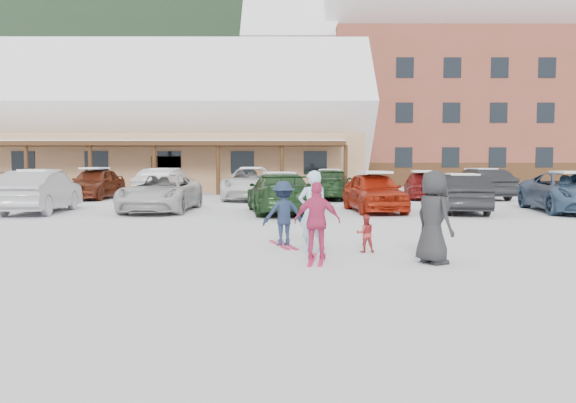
{
  "coord_description": "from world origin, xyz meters",
  "views": [
    {
      "loc": [
        0.27,
        -10.88,
        1.83
      ],
      "look_at": [
        0.3,
        1.0,
        1.0
      ],
      "focal_mm": 35.0,
      "sensor_mm": 36.0,
      "label": 1
    }
  ],
  "objects_px": {
    "parked_car_4": "(374,192)",
    "parked_car_9": "(165,184)",
    "parked_car_10": "(252,184)",
    "toddler_red": "(365,234)",
    "child_magenta": "(317,221)",
    "parked_car_1": "(40,192)",
    "parked_car_7": "(34,184)",
    "parked_car_3": "(279,193)",
    "parked_car_12": "(423,185)",
    "alpine_hotel": "(449,83)",
    "parked_car_11": "(330,184)",
    "parked_car_13": "(480,184)",
    "lamp_post": "(327,130)",
    "parked_car_2": "(161,193)",
    "day_lodge": "(152,132)",
    "adult_skier": "(313,211)",
    "child_navy": "(283,213)",
    "parked_car_8": "(95,184)",
    "parked_car_5": "(462,194)",
    "bystander_dark": "(433,217)",
    "parked_car_6": "(570,192)"
  },
  "relations": [
    {
      "from": "parked_car_9",
      "to": "parked_car_2",
      "type": "bearing_deg",
      "value": 110.36
    },
    {
      "from": "parked_car_2",
      "to": "bystander_dark",
      "type": "bearing_deg",
      "value": -53.94
    },
    {
      "from": "toddler_red",
      "to": "parked_car_8",
      "type": "distance_m",
      "value": 20.06
    },
    {
      "from": "parked_car_7",
      "to": "parked_car_11",
      "type": "relative_size",
      "value": 0.99
    },
    {
      "from": "alpine_hotel",
      "to": "parked_car_5",
      "type": "xyz_separation_m",
      "value": [
        -7.63,
        -28.55,
        -7.93
      ]
    },
    {
      "from": "parked_car_1",
      "to": "parked_car_7",
      "type": "xyz_separation_m",
      "value": [
        -3.89,
        8.12,
        -0.04
      ]
    },
    {
      "from": "parked_car_4",
      "to": "parked_car_10",
      "type": "relative_size",
      "value": 0.77
    },
    {
      "from": "toddler_red",
      "to": "parked_car_7",
      "type": "distance_m",
      "value": 22.38
    },
    {
      "from": "parked_car_3",
      "to": "parked_car_4",
      "type": "distance_m",
      "value": 3.57
    },
    {
      "from": "parked_car_1",
      "to": "parked_car_11",
      "type": "relative_size",
      "value": 0.92
    },
    {
      "from": "parked_car_8",
      "to": "parked_car_6",
      "type": "bearing_deg",
      "value": -17.33
    },
    {
      "from": "parked_car_3",
      "to": "parked_car_12",
      "type": "relative_size",
      "value": 1.22
    },
    {
      "from": "parked_car_2",
      "to": "toddler_red",
      "type": "bearing_deg",
      "value": -54.7
    },
    {
      "from": "parked_car_9",
      "to": "parked_car_10",
      "type": "xyz_separation_m",
      "value": [
        4.34,
        -0.46,
        0.03
      ]
    },
    {
      "from": "parked_car_5",
      "to": "parked_car_13",
      "type": "height_order",
      "value": "parked_car_13"
    },
    {
      "from": "parked_car_9",
      "to": "parked_car_13",
      "type": "xyz_separation_m",
      "value": [
        15.77,
        0.12,
        -0.0
      ]
    },
    {
      "from": "child_navy",
      "to": "lamp_post",
      "type": "bearing_deg",
      "value": -113.47
    },
    {
      "from": "toddler_red",
      "to": "parked_car_1",
      "type": "xyz_separation_m",
      "value": [
        -10.54,
        9.0,
        0.38
      ]
    },
    {
      "from": "adult_skier",
      "to": "bystander_dark",
      "type": "distance_m",
      "value": 2.52
    },
    {
      "from": "adult_skier",
      "to": "parked_car_11",
      "type": "height_order",
      "value": "adult_skier"
    },
    {
      "from": "lamp_post",
      "to": "toddler_red",
      "type": "xyz_separation_m",
      "value": [
        -0.97,
        -24.6,
        -3.48
      ]
    },
    {
      "from": "day_lodge",
      "to": "parked_car_10",
      "type": "bearing_deg",
      "value": -56.33
    },
    {
      "from": "parked_car_8",
      "to": "child_magenta",
      "type": "bearing_deg",
      "value": -56.9
    },
    {
      "from": "lamp_post",
      "to": "parked_car_1",
      "type": "xyz_separation_m",
      "value": [
        -11.51,
        -15.61,
        -3.1
      ]
    },
    {
      "from": "toddler_red",
      "to": "parked_car_9",
      "type": "distance_m",
      "value": 18.3
    },
    {
      "from": "toddler_red",
      "to": "lamp_post",
      "type": "bearing_deg",
      "value": -95.71
    },
    {
      "from": "child_magenta",
      "to": "parked_car_10",
      "type": "bearing_deg",
      "value": -75.5
    },
    {
      "from": "child_magenta",
      "to": "parked_car_9",
      "type": "height_order",
      "value": "parked_car_9"
    },
    {
      "from": "parked_car_9",
      "to": "child_magenta",
      "type": "bearing_deg",
      "value": 120.15
    },
    {
      "from": "parked_car_6",
      "to": "parked_car_13",
      "type": "bearing_deg",
      "value": 102.33
    },
    {
      "from": "child_magenta",
      "to": "parked_car_13",
      "type": "relative_size",
      "value": 0.32
    },
    {
      "from": "parked_car_2",
      "to": "parked_car_9",
      "type": "xyz_separation_m",
      "value": [
        -1.35,
        7.06,
        0.05
      ]
    },
    {
      "from": "parked_car_2",
      "to": "parked_car_7",
      "type": "xyz_separation_m",
      "value": [
        -8.13,
        7.55,
        0.02
      ]
    },
    {
      "from": "alpine_hotel",
      "to": "child_magenta",
      "type": "bearing_deg",
      "value": -109.24
    },
    {
      "from": "parked_car_10",
      "to": "parked_car_3",
      "type": "bearing_deg",
      "value": -77.95
    },
    {
      "from": "adult_skier",
      "to": "parked_car_9",
      "type": "distance_m",
      "value": 17.79
    },
    {
      "from": "alpine_hotel",
      "to": "parked_car_12",
      "type": "xyz_separation_m",
      "value": [
        -7.21,
        -20.95,
        -7.93
      ]
    },
    {
      "from": "lamp_post",
      "to": "parked_car_9",
      "type": "distance_m",
      "value": 12.15
    },
    {
      "from": "child_magenta",
      "to": "parked_car_4",
      "type": "xyz_separation_m",
      "value": [
        2.67,
        10.35,
        0.0
      ]
    },
    {
      "from": "day_lodge",
      "to": "parked_car_13",
      "type": "distance_m",
      "value": 22.07
    },
    {
      "from": "alpine_hotel",
      "to": "parked_car_1",
      "type": "distance_m",
      "value": 37.46
    },
    {
      "from": "parked_car_5",
      "to": "parked_car_12",
      "type": "bearing_deg",
      "value": -84.8
    },
    {
      "from": "parked_car_11",
      "to": "parked_car_13",
      "type": "height_order",
      "value": "parked_car_13"
    },
    {
      "from": "lamp_post",
      "to": "child_magenta",
      "type": "relative_size",
      "value": 4.7
    },
    {
      "from": "toddler_red",
      "to": "parked_car_5",
      "type": "height_order",
      "value": "parked_car_5"
    },
    {
      "from": "parked_car_1",
      "to": "parked_car_7",
      "type": "distance_m",
      "value": 9.0
    },
    {
      "from": "parked_car_10",
      "to": "toddler_red",
      "type": "bearing_deg",
      "value": -77.39
    },
    {
      "from": "parked_car_4",
      "to": "parked_car_9",
      "type": "distance_m",
      "value": 11.75
    },
    {
      "from": "lamp_post",
      "to": "parked_car_2",
      "type": "bearing_deg",
      "value": -115.78
    },
    {
      "from": "child_navy",
      "to": "parked_car_1",
      "type": "height_order",
      "value": "parked_car_1"
    }
  ]
}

